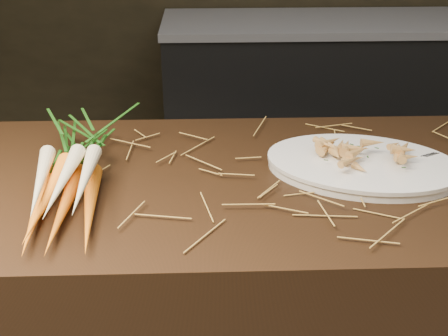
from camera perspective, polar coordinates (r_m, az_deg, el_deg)
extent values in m
cube|color=black|center=(1.59, 12.95, -15.08)|extent=(2.40, 0.70, 0.90)
cube|color=black|center=(3.28, 10.25, 7.11)|extent=(1.80, 0.60, 0.80)
cube|color=#99999E|center=(3.16, 10.89, 14.27)|extent=(1.82, 0.62, 0.04)
cone|color=#EC6700|center=(1.18, -18.44, -4.02)|extent=(0.07, 0.32, 0.04)
cone|color=#EC6700|center=(1.17, -15.99, -4.00)|extent=(0.04, 0.32, 0.04)
cone|color=#EC6700|center=(1.16, -13.49, -3.96)|extent=(0.08, 0.32, 0.04)
cone|color=#EC6700|center=(1.15, -17.53, -2.89)|extent=(0.05, 0.32, 0.04)
cone|color=beige|center=(1.16, -18.18, -1.28)|extent=(0.08, 0.30, 0.05)
cone|color=beige|center=(1.14, -16.10, -1.32)|extent=(0.04, 0.30, 0.05)
cone|color=beige|center=(1.14, -14.00, -1.18)|extent=(0.05, 0.30, 0.05)
ellipsoid|color=#28611A|center=(1.39, -14.06, 3.15)|extent=(0.20, 0.28, 0.10)
cube|color=silver|center=(1.33, 20.51, -0.37)|extent=(0.15, 0.08, 0.00)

